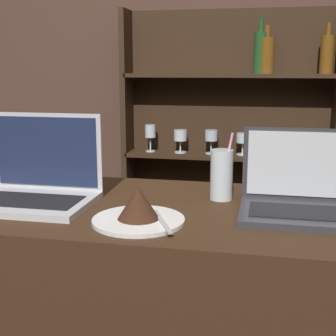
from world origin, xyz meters
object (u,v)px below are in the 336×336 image
laptop_near (36,184)px  laptop_far (306,197)px  water_glass (222,175)px  cake_plate (138,210)px

laptop_near → laptop_far: size_ratio=1.02×
laptop_near → water_glass: (0.51, 0.13, 0.02)m
laptop_near → cake_plate: bearing=-19.6°
laptop_far → water_glass: (-0.22, 0.09, 0.03)m
laptop_far → water_glass: laptop_far is taller
laptop_near → cake_plate: (0.33, -0.12, -0.02)m
laptop_near → laptop_far: laptop_near is taller
laptop_near → cake_plate: size_ratio=1.48×
cake_plate → laptop_near: bearing=160.4°
water_glass → laptop_far: bearing=-22.7°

